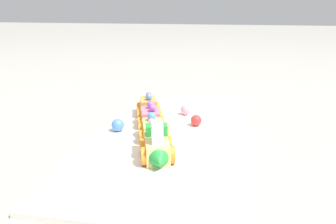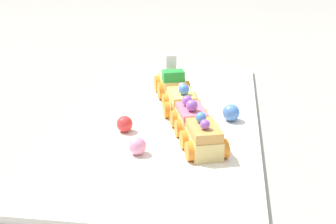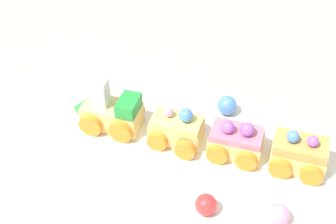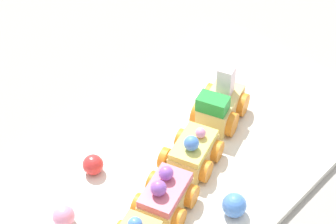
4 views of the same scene
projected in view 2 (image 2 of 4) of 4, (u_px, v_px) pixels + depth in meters
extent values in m
plane|color=gray|center=(166.00, 123.00, 0.89)|extent=(10.00, 10.00, 0.00)
cube|color=white|center=(166.00, 120.00, 0.89)|extent=(0.69, 0.34, 0.01)
cube|color=#E5C675|center=(172.00, 85.00, 0.99)|extent=(0.10, 0.07, 0.04)
cube|color=green|center=(174.00, 76.00, 0.96)|extent=(0.04, 0.05, 0.02)
cone|color=green|center=(167.00, 78.00, 1.04)|extent=(0.04, 0.05, 0.04)
cube|color=white|center=(170.00, 69.00, 1.00)|extent=(0.03, 0.03, 0.02)
cube|color=white|center=(170.00, 59.00, 0.99)|extent=(0.03, 0.03, 0.02)
cylinder|color=orange|center=(182.00, 82.00, 1.02)|extent=(0.04, 0.02, 0.04)
cylinder|color=orange|center=(157.00, 84.00, 1.01)|extent=(0.04, 0.02, 0.04)
cylinder|color=orange|center=(187.00, 89.00, 0.98)|extent=(0.04, 0.02, 0.04)
cylinder|color=orange|center=(161.00, 91.00, 0.97)|extent=(0.04, 0.02, 0.04)
cube|color=#E5C675|center=(181.00, 104.00, 0.90)|extent=(0.09, 0.07, 0.03)
cube|color=#EFE066|center=(181.00, 95.00, 0.90)|extent=(0.08, 0.06, 0.01)
sphere|color=#4C84E0|center=(184.00, 89.00, 0.88)|extent=(0.03, 0.03, 0.02)
sphere|color=pink|center=(182.00, 86.00, 0.90)|extent=(0.02, 0.02, 0.01)
cylinder|color=orange|center=(193.00, 100.00, 0.93)|extent=(0.03, 0.02, 0.03)
cylinder|color=orange|center=(165.00, 102.00, 0.92)|extent=(0.03, 0.02, 0.03)
cylinder|color=orange|center=(198.00, 107.00, 0.89)|extent=(0.03, 0.02, 0.03)
cylinder|color=orange|center=(169.00, 109.00, 0.88)|extent=(0.03, 0.02, 0.03)
cube|color=#E5C675|center=(191.00, 122.00, 0.82)|extent=(0.09, 0.07, 0.03)
cube|color=#E57084|center=(192.00, 111.00, 0.81)|extent=(0.08, 0.06, 0.01)
sphere|color=#9956C6|center=(192.00, 105.00, 0.80)|extent=(0.03, 0.03, 0.02)
sphere|color=#9956C6|center=(187.00, 101.00, 0.82)|extent=(0.02, 0.02, 0.02)
cylinder|color=orange|center=(204.00, 117.00, 0.85)|extent=(0.03, 0.02, 0.03)
cylinder|color=orange|center=(174.00, 119.00, 0.84)|extent=(0.03, 0.02, 0.03)
cylinder|color=orange|center=(210.00, 126.00, 0.81)|extent=(0.03, 0.02, 0.03)
cylinder|color=orange|center=(178.00, 128.00, 0.80)|extent=(0.03, 0.02, 0.03)
cube|color=#E5C675|center=(204.00, 144.00, 0.74)|extent=(0.09, 0.07, 0.03)
cube|color=#CC9347|center=(204.00, 130.00, 0.73)|extent=(0.08, 0.06, 0.02)
sphere|color=#9956C6|center=(205.00, 125.00, 0.71)|extent=(0.02, 0.02, 0.02)
sphere|color=#4C84E0|center=(201.00, 117.00, 0.74)|extent=(0.02, 0.02, 0.02)
cylinder|color=orange|center=(217.00, 137.00, 0.76)|extent=(0.03, 0.02, 0.03)
cylinder|color=orange|center=(184.00, 140.00, 0.76)|extent=(0.03, 0.02, 0.03)
cylinder|color=orange|center=(224.00, 148.00, 0.73)|extent=(0.03, 0.02, 0.03)
cylinder|color=orange|center=(189.00, 151.00, 0.72)|extent=(0.03, 0.02, 0.03)
sphere|color=red|center=(125.00, 124.00, 0.82)|extent=(0.03, 0.03, 0.03)
sphere|color=pink|center=(137.00, 146.00, 0.74)|extent=(0.03, 0.03, 0.03)
sphere|color=#4C84E0|center=(231.00, 114.00, 0.86)|extent=(0.03, 0.03, 0.03)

